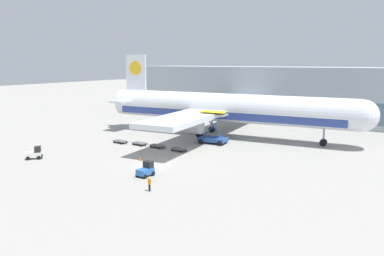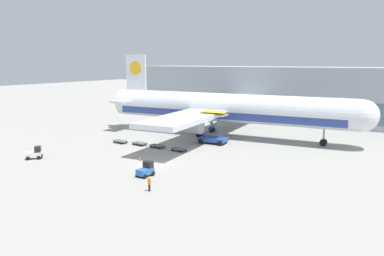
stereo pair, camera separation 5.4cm
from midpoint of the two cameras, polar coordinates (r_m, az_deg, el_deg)
name	(u,v)px [view 2 (the right image)]	position (r m, az deg, el deg)	size (l,w,h in m)	color
ground_plane	(153,166)	(56.79, -5.96, -5.73)	(400.00, 400.00, 0.00)	#9E9B93
terminal_building	(285,93)	(106.18, 14.05, 5.24)	(90.00, 18.20, 14.00)	#9EA8B2
airplane_main	(221,108)	(77.79, 4.45, 2.98)	(57.97, 48.61, 17.00)	silver
scissor_lift_loader	(213,132)	(71.28, 3.27, -0.54)	(5.52, 3.90, 6.15)	#284C99
baggage_tug_foreground	(146,170)	(51.70, -7.00, -6.34)	(1.71, 2.50, 2.00)	#2D66B7
baggage_tug_mid	(35,153)	(65.31, -22.80, -3.59)	(2.69, 2.77, 2.00)	silver
baggage_dolly_lead	(120,141)	(73.05, -10.85, -1.97)	(3.75, 1.69, 0.48)	#56565B
baggage_dolly_second	(139,143)	(70.67, -7.99, -2.29)	(3.75, 1.69, 0.48)	#56565B
baggage_dolly_third	(157,146)	(68.22, -5.29, -2.69)	(3.75, 1.69, 0.48)	#56565B
baggage_dolly_trail	(179,149)	(65.41, -1.99, -3.21)	(3.75, 1.69, 0.48)	#56565B
ground_crew_near	(149,183)	(45.73, -6.50, -8.26)	(0.56, 0.29, 1.83)	black
traffic_cone_near	(140,158)	(59.99, -7.89, -4.58)	(0.40, 0.40, 0.70)	black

